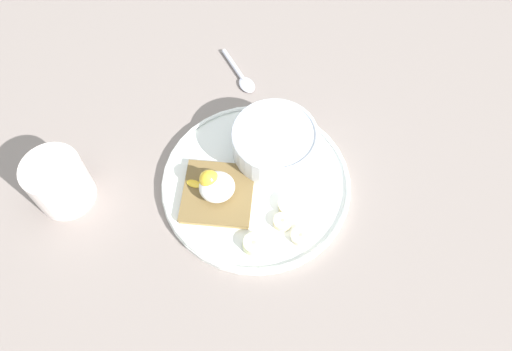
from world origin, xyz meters
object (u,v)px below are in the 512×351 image
at_px(banana_slice_right, 301,236).
at_px(coffee_mug, 59,182).
at_px(banana_slice_front, 283,222).
at_px(poached_egg, 215,186).
at_px(oatmeal_bowl, 274,144).
at_px(banana_slice_back, 290,205).
at_px(toast_slice, 218,194).
at_px(banana_slice_left, 254,244).
at_px(spoon, 241,76).

distance_m(banana_slice_right, coffee_mug, 0.35).
distance_m(banana_slice_front, banana_slice_right, 0.03).
bearing_deg(poached_egg, oatmeal_bowl, -153.13).
bearing_deg(banana_slice_right, banana_slice_back, -87.64).
relative_size(poached_egg, banana_slice_right, 1.78).
xyz_separation_m(oatmeal_bowl, banana_slice_front, (0.02, 0.11, -0.02)).
distance_m(toast_slice, banana_slice_back, 0.10).
height_order(banana_slice_left, spoon, banana_slice_left).
height_order(poached_egg, banana_slice_front, poached_egg).
xyz_separation_m(toast_slice, banana_slice_front, (-0.08, 0.06, -0.00)).
distance_m(banana_slice_left, banana_slice_back, 0.08).
distance_m(poached_egg, spoon, 0.23).
relative_size(banana_slice_left, banana_slice_back, 0.87).
height_order(toast_slice, banana_slice_front, same).
xyz_separation_m(banana_slice_front, banana_slice_right, (-0.02, 0.03, -0.00)).
bearing_deg(oatmeal_bowl, spoon, -84.78).
bearing_deg(spoon, banana_slice_back, 93.61).
bearing_deg(banana_slice_left, poached_egg, -68.24).
bearing_deg(banana_slice_back, banana_slice_right, 92.36).
xyz_separation_m(banana_slice_left, coffee_mug, (0.25, -0.14, 0.02)).
height_order(oatmeal_bowl, spoon, oatmeal_bowl).
bearing_deg(spoon, toast_slice, 69.70).
relative_size(banana_slice_front, spoon, 0.26).
bearing_deg(banana_slice_front, toast_slice, -38.61).
bearing_deg(banana_slice_left, coffee_mug, -29.85).
xyz_separation_m(toast_slice, coffee_mug, (0.21, -0.05, 0.02)).
height_order(banana_slice_back, banana_slice_right, banana_slice_back).
xyz_separation_m(poached_egg, banana_slice_right, (-0.10, 0.09, -0.02)).
height_order(banana_slice_right, coffee_mug, coffee_mug).
bearing_deg(banana_slice_left, banana_slice_front, -152.84).
bearing_deg(coffee_mug, spoon, -151.21).
height_order(banana_slice_left, banana_slice_right, banana_slice_left).
bearing_deg(spoon, poached_egg, 69.07).
bearing_deg(spoon, banana_slice_right, 93.41).
relative_size(poached_egg, banana_slice_front, 2.54).
bearing_deg(toast_slice, banana_slice_right, 137.64).
xyz_separation_m(poached_egg, banana_slice_left, (-0.04, 0.09, -0.02)).
xyz_separation_m(oatmeal_bowl, spoon, (0.02, -0.17, -0.04)).
height_order(toast_slice, coffee_mug, coffee_mug).
distance_m(oatmeal_bowl, toast_slice, 0.11).
bearing_deg(banana_slice_front, banana_slice_left, 27.16).
xyz_separation_m(banana_slice_front, banana_slice_left, (0.05, 0.02, 0.00)).
bearing_deg(oatmeal_bowl, banana_slice_left, 65.74).
xyz_separation_m(banana_slice_right, spoon, (0.02, -0.31, -0.01)).
bearing_deg(banana_slice_right, banana_slice_left, -2.33).
bearing_deg(coffee_mug, banana_slice_left, 150.15).
relative_size(oatmeal_bowl, spoon, 1.19).
height_order(poached_egg, banana_slice_left, poached_egg).
bearing_deg(poached_egg, banana_slice_back, 156.62).
bearing_deg(toast_slice, oatmeal_bowl, -151.92).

